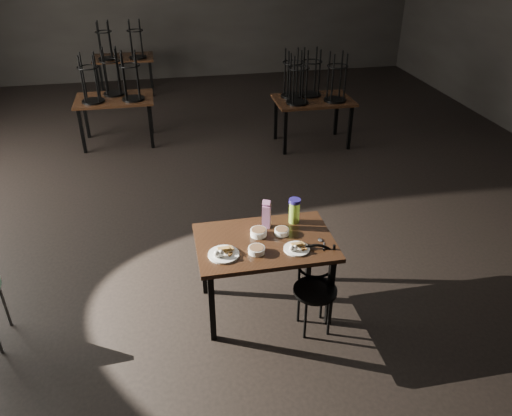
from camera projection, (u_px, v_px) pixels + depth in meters
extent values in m
plane|color=black|center=(237.00, 200.00, 6.50)|extent=(12.00, 12.00, 0.00)
cube|color=black|center=(191.00, 3.00, 10.79)|extent=(10.00, 0.04, 3.20)
cube|color=black|center=(265.00, 242.00, 4.36)|extent=(1.20, 0.80, 0.04)
cube|color=black|center=(212.00, 307.00, 4.18)|extent=(0.05, 0.05, 0.71)
cube|color=black|center=(330.00, 292.00, 4.36)|extent=(0.05, 0.05, 0.71)
cube|color=black|center=(204.00, 263.00, 4.73)|extent=(0.05, 0.05, 0.71)
cube|color=black|center=(309.00, 250.00, 4.90)|extent=(0.05, 0.05, 0.71)
cylinder|color=white|center=(224.00, 254.00, 4.15)|extent=(0.26, 0.26, 0.02)
cube|color=olive|center=(223.00, 246.00, 4.16)|extent=(0.09, 0.09, 0.04)
cube|color=olive|center=(227.00, 246.00, 4.17)|extent=(0.11, 0.11, 0.03)
ellipsoid|color=white|center=(217.00, 254.00, 4.09)|extent=(0.05, 0.05, 0.06)
ellipsoid|color=white|center=(221.00, 253.00, 4.10)|extent=(0.05, 0.05, 0.06)
cylinder|color=white|center=(297.00, 249.00, 4.22)|extent=(0.22, 0.22, 0.01)
cube|color=olive|center=(296.00, 242.00, 4.23)|extent=(0.08, 0.08, 0.04)
cube|color=olive|center=(299.00, 241.00, 4.24)|extent=(0.09, 0.09, 0.03)
ellipsoid|color=white|center=(292.00, 248.00, 4.17)|extent=(0.04, 0.04, 0.05)
ellipsoid|color=white|center=(295.00, 248.00, 4.18)|extent=(0.04, 0.04, 0.05)
cylinder|color=white|center=(259.00, 233.00, 4.40)|extent=(0.15, 0.15, 0.06)
cylinder|color=brown|center=(259.00, 231.00, 4.39)|extent=(0.13, 0.13, 0.01)
cylinder|color=white|center=(282.00, 232.00, 4.42)|extent=(0.13, 0.13, 0.05)
cylinder|color=brown|center=(282.00, 230.00, 4.41)|extent=(0.11, 0.11, 0.01)
cylinder|color=white|center=(257.00, 250.00, 4.18)|extent=(0.14, 0.14, 0.05)
cylinder|color=brown|center=(257.00, 248.00, 4.17)|extent=(0.12, 0.12, 0.01)
cube|color=#8E1979|center=(266.00, 216.00, 4.48)|extent=(0.09, 0.09, 0.22)
cube|color=#8E1979|center=(267.00, 203.00, 4.42)|extent=(0.09, 0.09, 0.07)
cylinder|color=#93C038|center=(294.00, 212.00, 4.56)|extent=(0.12, 0.12, 0.21)
cylinder|color=navy|center=(295.00, 201.00, 4.50)|extent=(0.13, 0.13, 0.03)
ellipsoid|color=silver|center=(320.00, 240.00, 4.35)|extent=(0.06, 0.07, 0.01)
cube|color=silver|center=(324.00, 247.00, 4.26)|extent=(0.05, 0.13, 0.00)
cylinder|color=black|center=(315.00, 290.00, 4.27)|extent=(0.38, 0.38, 0.03)
torus|color=black|center=(316.00, 261.00, 4.31)|extent=(0.36, 0.13, 0.36)
cylinder|color=black|center=(322.00, 300.00, 4.48)|extent=(0.02, 0.02, 0.42)
cylinder|color=black|center=(299.00, 303.00, 4.45)|extent=(0.02, 0.02, 0.42)
cylinder|color=black|center=(305.00, 319.00, 4.26)|extent=(0.02, 0.02, 0.42)
cylinder|color=black|center=(329.00, 316.00, 4.30)|extent=(0.02, 0.02, 0.42)
cylinder|color=slate|center=(5.00, 305.00, 4.39)|extent=(0.03, 0.03, 0.47)
cube|color=black|center=(114.00, 99.00, 7.81)|extent=(1.20, 0.80, 0.04)
cube|color=black|center=(82.00, 131.00, 7.64)|extent=(0.05, 0.05, 0.71)
cube|color=black|center=(151.00, 127.00, 7.82)|extent=(0.05, 0.05, 0.71)
cube|color=black|center=(86.00, 117.00, 8.18)|extent=(0.05, 0.05, 0.71)
cube|color=black|center=(150.00, 113.00, 8.36)|extent=(0.05, 0.05, 0.71)
cylinder|color=black|center=(93.00, 101.00, 7.62)|extent=(0.34, 0.34, 0.03)
torus|color=black|center=(88.00, 68.00, 7.37)|extent=(0.32, 0.32, 0.02)
cylinder|color=black|center=(97.00, 75.00, 7.53)|extent=(0.03, 0.03, 0.70)
cylinder|color=black|center=(83.00, 76.00, 7.50)|extent=(0.03, 0.03, 0.70)
cylinder|color=black|center=(82.00, 79.00, 7.33)|extent=(0.03, 0.03, 0.70)
cylinder|color=black|center=(96.00, 79.00, 7.37)|extent=(0.03, 0.03, 0.70)
cylinder|color=black|center=(133.00, 99.00, 7.72)|extent=(0.34, 0.34, 0.03)
torus|color=black|center=(129.00, 66.00, 7.47)|extent=(0.32, 0.32, 0.02)
cylinder|color=black|center=(137.00, 73.00, 7.63)|extent=(0.03, 0.03, 0.70)
cylinder|color=black|center=(124.00, 74.00, 7.60)|extent=(0.03, 0.03, 0.70)
cylinder|color=black|center=(124.00, 77.00, 7.43)|extent=(0.03, 0.03, 0.70)
cylinder|color=black|center=(137.00, 77.00, 7.47)|extent=(0.03, 0.03, 0.70)
cylinder|color=black|center=(115.00, 94.00, 7.95)|extent=(0.34, 0.34, 0.03)
torus|color=black|center=(110.00, 62.00, 7.70)|extent=(0.32, 0.32, 0.02)
cylinder|color=black|center=(118.00, 69.00, 7.86)|extent=(0.03, 0.03, 0.70)
cylinder|color=black|center=(105.00, 69.00, 7.83)|extent=(0.03, 0.03, 0.70)
cylinder|color=black|center=(104.00, 73.00, 7.66)|extent=(0.03, 0.03, 0.70)
cylinder|color=black|center=(117.00, 72.00, 7.70)|extent=(0.03, 0.03, 0.70)
cube|color=black|center=(313.00, 100.00, 7.77)|extent=(1.20, 0.80, 0.04)
cube|color=black|center=(285.00, 133.00, 7.60)|extent=(0.05, 0.05, 0.71)
cube|color=black|center=(350.00, 128.00, 7.77)|extent=(0.05, 0.05, 0.71)
cube|color=black|center=(276.00, 118.00, 8.14)|extent=(0.05, 0.05, 0.71)
cube|color=black|center=(336.00, 114.00, 8.31)|extent=(0.05, 0.05, 0.71)
cylinder|color=black|center=(297.00, 102.00, 7.57)|extent=(0.34, 0.34, 0.03)
torus|color=black|center=(299.00, 69.00, 7.32)|extent=(0.32, 0.32, 0.02)
cylinder|color=black|center=(303.00, 76.00, 7.49)|extent=(0.03, 0.03, 0.70)
cylinder|color=black|center=(290.00, 77.00, 7.45)|extent=(0.03, 0.03, 0.70)
cylinder|color=black|center=(294.00, 80.00, 7.29)|extent=(0.03, 0.03, 0.70)
cylinder|color=black|center=(307.00, 80.00, 7.32)|extent=(0.03, 0.03, 0.70)
cylinder|color=black|center=(335.00, 100.00, 7.67)|extent=(0.34, 0.34, 0.03)
torus|color=black|center=(338.00, 67.00, 7.42)|extent=(0.32, 0.32, 0.02)
cylinder|color=black|center=(341.00, 74.00, 7.59)|extent=(0.03, 0.03, 0.70)
cylinder|color=black|center=(328.00, 75.00, 7.56)|extent=(0.03, 0.03, 0.70)
cylinder|color=black|center=(333.00, 78.00, 7.39)|extent=(0.03, 0.03, 0.70)
cylinder|color=black|center=(345.00, 78.00, 7.42)|extent=(0.03, 0.03, 0.70)
cylinder|color=black|center=(310.00, 95.00, 7.90)|extent=(0.34, 0.34, 0.03)
torus|color=black|center=(312.00, 63.00, 7.65)|extent=(0.32, 0.32, 0.02)
cylinder|color=black|center=(316.00, 69.00, 7.82)|extent=(0.03, 0.03, 0.70)
cylinder|color=black|center=(303.00, 70.00, 7.79)|extent=(0.03, 0.03, 0.70)
cylinder|color=black|center=(307.00, 73.00, 7.62)|extent=(0.03, 0.03, 0.70)
cylinder|color=black|center=(319.00, 73.00, 7.65)|extent=(0.03, 0.03, 0.70)
cylinder|color=black|center=(292.00, 96.00, 7.85)|extent=(0.34, 0.34, 0.03)
torus|color=black|center=(293.00, 64.00, 7.60)|extent=(0.32, 0.32, 0.02)
cylinder|color=black|center=(297.00, 70.00, 7.77)|extent=(0.03, 0.03, 0.70)
cylinder|color=black|center=(285.00, 71.00, 7.73)|extent=(0.03, 0.03, 0.70)
cylinder|color=black|center=(288.00, 75.00, 7.57)|extent=(0.03, 0.03, 0.70)
cylinder|color=black|center=(301.00, 74.00, 7.60)|extent=(0.03, 0.03, 0.70)
cube|color=black|center=(123.00, 58.00, 10.12)|extent=(1.20, 0.80, 0.04)
cube|color=black|center=(98.00, 82.00, 9.95)|extent=(0.05, 0.05, 0.71)
cube|color=black|center=(151.00, 79.00, 10.13)|extent=(0.05, 0.05, 0.71)
cube|color=black|center=(101.00, 74.00, 10.49)|extent=(0.05, 0.05, 0.71)
cube|color=black|center=(151.00, 71.00, 10.67)|extent=(0.05, 0.05, 0.71)
cylinder|color=black|center=(107.00, 59.00, 9.93)|extent=(0.34, 0.34, 0.03)
torus|color=black|center=(103.00, 32.00, 9.68)|extent=(0.32, 0.32, 0.02)
cylinder|color=black|center=(110.00, 38.00, 9.84)|extent=(0.03, 0.03, 0.70)
cylinder|color=black|center=(100.00, 39.00, 9.81)|extent=(0.03, 0.03, 0.70)
cylinder|color=black|center=(99.00, 41.00, 9.64)|extent=(0.03, 0.03, 0.70)
cylinder|color=black|center=(109.00, 41.00, 9.68)|extent=(0.03, 0.03, 0.70)
cylinder|color=black|center=(138.00, 57.00, 10.03)|extent=(0.34, 0.34, 0.03)
torus|color=black|center=(135.00, 31.00, 9.78)|extent=(0.32, 0.32, 0.02)
cylinder|color=black|center=(141.00, 37.00, 9.95)|extent=(0.03, 0.03, 0.70)
cylinder|color=black|center=(131.00, 38.00, 9.91)|extent=(0.03, 0.03, 0.70)
cylinder|color=black|center=(131.00, 40.00, 9.74)|extent=(0.03, 0.03, 0.70)
cylinder|color=black|center=(141.00, 39.00, 9.78)|extent=(0.03, 0.03, 0.70)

